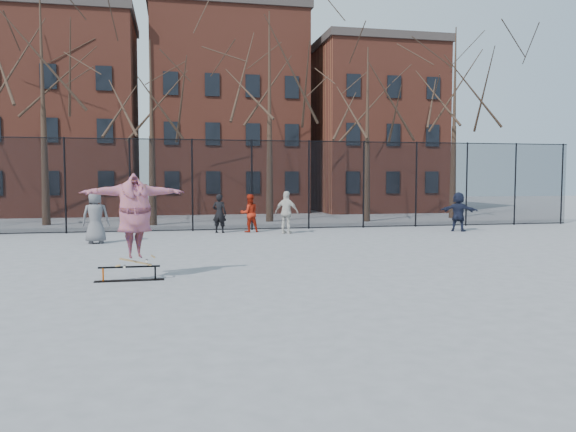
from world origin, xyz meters
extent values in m
plane|color=slate|center=(0.00, 0.00, 0.00)|extent=(100.00, 100.00, 0.00)
cube|color=black|center=(-3.24, 1.43, 0.01)|extent=(1.54, 0.24, 0.01)
cylinder|color=#DA530C|center=(-3.81, 1.43, 0.16)|extent=(0.04, 0.04, 0.32)
cylinder|color=black|center=(-2.67, 1.43, 0.16)|extent=(0.04, 0.04, 0.32)
cylinder|color=black|center=(-3.24, 1.43, 0.32)|extent=(1.36, 0.04, 0.04)
imported|color=#773990|center=(-3.10, 1.43, 1.39)|extent=(2.44, 1.23, 1.92)
imported|color=#5B5A5F|center=(-4.93, 9.08, 0.95)|extent=(0.93, 0.61, 1.90)
imported|color=black|center=(-0.32, 12.00, 0.82)|extent=(0.71, 0.60, 1.64)
imported|color=#A8200E|center=(0.95, 12.00, 0.81)|extent=(0.87, 0.73, 1.61)
imported|color=silver|center=(2.38, 11.06, 0.89)|extent=(1.09, 0.96, 1.77)
imported|color=#191E32|center=(9.87, 10.57, 0.85)|extent=(1.56, 1.36, 1.70)
cylinder|color=black|center=(-6.60, 13.00, 2.00)|extent=(0.07, 0.07, 4.00)
cylinder|color=black|center=(-4.00, 13.00, 2.00)|extent=(0.07, 0.07, 4.00)
cylinder|color=black|center=(-1.40, 13.00, 2.00)|extent=(0.07, 0.07, 4.00)
cylinder|color=black|center=(1.20, 13.00, 2.00)|extent=(0.07, 0.07, 4.00)
cylinder|color=black|center=(3.80, 13.00, 2.00)|extent=(0.07, 0.07, 4.00)
cylinder|color=black|center=(6.40, 13.00, 2.00)|extent=(0.07, 0.07, 4.00)
cylinder|color=black|center=(9.00, 13.00, 2.00)|extent=(0.07, 0.07, 4.00)
cylinder|color=black|center=(11.60, 13.00, 2.00)|extent=(0.07, 0.07, 4.00)
cylinder|color=black|center=(14.20, 13.00, 2.00)|extent=(0.07, 0.07, 4.00)
cylinder|color=black|center=(16.80, 13.00, 2.00)|extent=(0.07, 0.07, 4.00)
cube|color=black|center=(0.00, 13.00, 2.00)|extent=(34.00, 0.01, 4.00)
cylinder|color=black|center=(0.00, 13.00, 3.96)|extent=(34.00, 0.04, 0.04)
cone|color=black|center=(-8.50, 17.80, 2.31)|extent=(0.40, 0.40, 4.62)
cone|color=black|center=(-3.00, 16.50, 2.31)|extent=(0.40, 0.40, 4.62)
cone|color=black|center=(2.50, 17.80, 2.31)|extent=(0.40, 0.40, 4.62)
cone|color=black|center=(8.00, 16.50, 2.31)|extent=(0.40, 0.40, 4.62)
cone|color=black|center=(13.50, 17.80, 2.31)|extent=(0.40, 0.40, 4.62)
cube|color=brown|center=(-9.00, 26.00, 6.00)|extent=(9.00, 7.00, 12.00)
cube|color=brown|center=(1.50, 26.00, 6.50)|extent=(10.00, 7.00, 13.00)
cube|color=brown|center=(11.50, 26.00, 5.50)|extent=(8.00, 7.00, 11.00)
camera|label=1|loc=(-2.27, -11.64, 2.36)|focal=35.00mm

